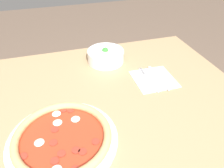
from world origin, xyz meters
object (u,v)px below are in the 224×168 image
Objects in this scene: fork at (149,80)px; knife at (159,79)px; bowl at (106,55)px; pizza at (63,138)px.

knife is at bearing -97.89° from fork.
bowl reaches higher than fork.
fork is at bearing 29.66° from pizza.
bowl is 0.26m from fork.
knife is at bearing -50.16° from bowl.
fork is 0.05m from knife.
knife is (0.46, 0.23, -0.01)m from pizza.
pizza is 1.94× the size of bowl.
bowl is at bearing 39.48° from knife.
bowl is at bearing 59.23° from pizza.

